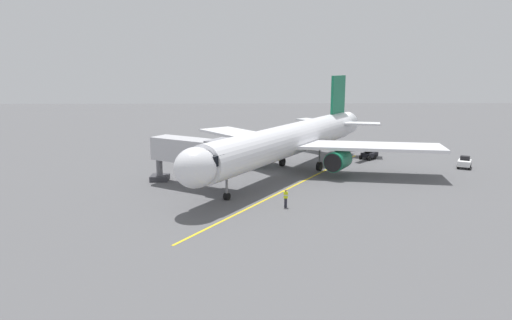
{
  "coord_description": "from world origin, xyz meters",
  "views": [
    {
      "loc": [
        3.48,
        53.5,
        12.59
      ],
      "look_at": [
        2.37,
        6.5,
        3.0
      ],
      "focal_mm": 31.75,
      "sensor_mm": 36.0,
      "label": 1
    }
  ],
  "objects_px": {
    "airplane": "(291,140)",
    "belt_loader_near_nose": "(368,154)",
    "ground_crew_marshaller": "(286,198)",
    "jet_bridge": "(198,153)",
    "belt_loader_portside": "(203,153)",
    "tug_starboard_side": "(464,163)"
  },
  "relations": [
    {
      "from": "belt_loader_near_nose",
      "to": "tug_starboard_side",
      "type": "height_order",
      "value": "belt_loader_near_nose"
    },
    {
      "from": "ground_crew_marshaller",
      "to": "belt_loader_near_nose",
      "type": "height_order",
      "value": "belt_loader_near_nose"
    },
    {
      "from": "ground_crew_marshaller",
      "to": "airplane",
      "type": "bearing_deg",
      "value": -97.55
    },
    {
      "from": "airplane",
      "to": "tug_starboard_side",
      "type": "relative_size",
      "value": 13.07
    },
    {
      "from": "tug_starboard_side",
      "to": "belt_loader_portside",
      "type": "bearing_deg",
      "value": -12.4
    },
    {
      "from": "jet_bridge",
      "to": "belt_loader_near_nose",
      "type": "bearing_deg",
      "value": -146.74
    },
    {
      "from": "airplane",
      "to": "belt_loader_near_nose",
      "type": "xyz_separation_m",
      "value": [
        -11.7,
        -7.95,
        -3.29
      ]
    },
    {
      "from": "airplane",
      "to": "belt_loader_near_nose",
      "type": "distance_m",
      "value": 14.52
    },
    {
      "from": "belt_loader_portside",
      "to": "tug_starboard_side",
      "type": "bearing_deg",
      "value": 167.6
    },
    {
      "from": "jet_bridge",
      "to": "belt_loader_near_nose",
      "type": "distance_m",
      "value": 26.81
    },
    {
      "from": "airplane",
      "to": "ground_crew_marshaller",
      "type": "relative_size",
      "value": 20.96
    },
    {
      "from": "ground_crew_marshaller",
      "to": "belt_loader_portside",
      "type": "bearing_deg",
      "value": -67.78
    },
    {
      "from": "ground_crew_marshaller",
      "to": "belt_loader_portside",
      "type": "xyz_separation_m",
      "value": [
        9.67,
        -23.68,
        -0.17
      ]
    },
    {
      "from": "airplane",
      "to": "jet_bridge",
      "type": "xyz_separation_m",
      "value": [
        10.57,
        6.65,
        -0.24
      ]
    },
    {
      "from": "belt_loader_portside",
      "to": "airplane",
      "type": "bearing_deg",
      "value": 140.57
    },
    {
      "from": "airplane",
      "to": "jet_bridge",
      "type": "relative_size",
      "value": 3.37
    },
    {
      "from": "airplane",
      "to": "belt_loader_near_nose",
      "type": "bearing_deg",
      "value": -145.78
    },
    {
      "from": "jet_bridge",
      "to": "belt_loader_portside",
      "type": "relative_size",
      "value": 2.49
    },
    {
      "from": "belt_loader_near_nose",
      "to": "ground_crew_marshaller",
      "type": "bearing_deg",
      "value": 58.48
    },
    {
      "from": "belt_loader_near_nose",
      "to": "belt_loader_portside",
      "type": "distance_m",
      "value": 23.3
    },
    {
      "from": "airplane",
      "to": "ground_crew_marshaller",
      "type": "bearing_deg",
      "value": 82.45
    },
    {
      "from": "ground_crew_marshaller",
      "to": "belt_loader_near_nose",
      "type": "relative_size",
      "value": 0.41
    }
  ]
}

